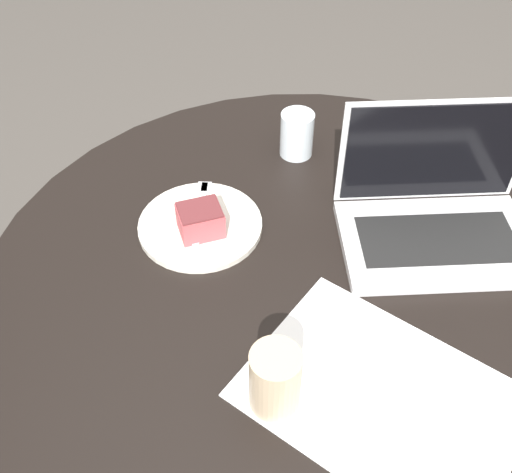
% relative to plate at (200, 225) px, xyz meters
% --- Properties ---
extents(ground_plane, '(12.00, 12.00, 0.00)m').
position_rel_plate_xyz_m(ground_plane, '(0.22, -0.11, -0.72)').
color(ground_plane, '#4C4742').
extents(dining_table, '(1.16, 1.16, 0.71)m').
position_rel_plate_xyz_m(dining_table, '(0.22, -0.11, -0.15)').
color(dining_table, black).
rests_on(dining_table, ground_plane).
extents(paper_document, '(0.47, 0.44, 0.00)m').
position_rel_plate_xyz_m(paper_document, '(0.31, -0.32, -0.00)').
color(paper_document, white).
rests_on(paper_document, dining_table).
extents(plate, '(0.23, 0.23, 0.01)m').
position_rel_plate_xyz_m(plate, '(0.00, 0.00, 0.00)').
color(plate, silver).
rests_on(plate, dining_table).
extents(cake_slice, '(0.10, 0.09, 0.05)m').
position_rel_plate_xyz_m(cake_slice, '(0.01, -0.02, 0.03)').
color(cake_slice, '#B74C51').
rests_on(cake_slice, plate).
extents(fork, '(0.03, 0.17, 0.00)m').
position_rel_plate_xyz_m(fork, '(-0.00, 0.04, 0.01)').
color(fork, silver).
rests_on(fork, plate).
extents(coffee_glass, '(0.07, 0.07, 0.11)m').
position_rel_plate_xyz_m(coffee_glass, '(0.16, -0.34, 0.05)').
color(coffee_glass, '#C6AD89').
rests_on(coffee_glass, dining_table).
extents(water_glass, '(0.07, 0.07, 0.10)m').
position_rel_plate_xyz_m(water_glass, '(0.17, 0.24, 0.04)').
color(water_glass, silver).
rests_on(water_glass, dining_table).
extents(laptop, '(0.37, 0.27, 0.23)m').
position_rel_plate_xyz_m(laptop, '(0.42, 0.02, 0.04)').
color(laptop, silver).
rests_on(laptop, dining_table).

